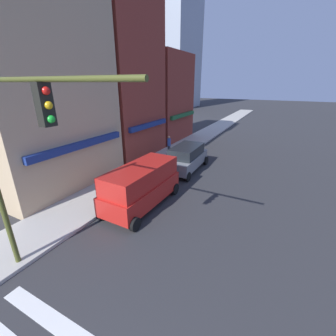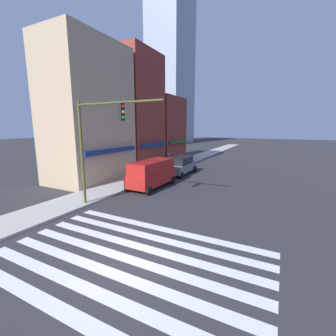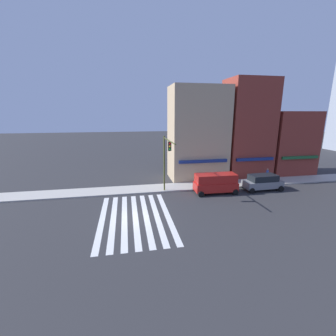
{
  "view_description": "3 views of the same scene",
  "coord_description": "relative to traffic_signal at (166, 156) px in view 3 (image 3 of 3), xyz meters",
  "views": [
    {
      "loc": [
        0.53,
        -1.71,
        6.45
      ],
      "look_at": [
        12.71,
        4.7,
        1.2
      ],
      "focal_mm": 24.0,
      "sensor_mm": 36.0,
      "label": 1
    },
    {
      "loc": [
        -6.52,
        -5.11,
        5.19
      ],
      "look_at": [
        12.71,
        4.7,
        1.2
      ],
      "focal_mm": 24.0,
      "sensor_mm": 36.0,
      "label": 2
    },
    {
      "loc": [
        -0.54,
        -19.12,
        9.24
      ],
      "look_at": [
        3.8,
        4.0,
        3.5
      ],
      "focal_mm": 24.0,
      "sensor_mm": 36.0,
      "label": 3
    }
  ],
  "objects": [
    {
      "name": "suv_grey",
      "position": [
        11.99,
        -0.28,
        -3.62
      ],
      "size": [
        4.75,
        2.12,
        1.94
      ],
      "rotation": [
        0.0,
        0.0,
        0.03
      ],
      "color": "slate",
      "rests_on": "ground_plane"
    },
    {
      "name": "van_red",
      "position": [
        5.84,
        -0.28,
        -3.37
      ],
      "size": [
        5.05,
        2.22,
        2.34
      ],
      "rotation": [
        0.0,
        0.0,
        -0.03
      ],
      "color": "#B21E19",
      "rests_on": "ground_plane"
    },
    {
      "name": "storefront_row",
      "position": [
        12.15,
        6.52,
        1.55
      ],
      "size": [
        22.18,
        5.3,
        14.0
      ],
      "color": "tan",
      "rests_on": "ground_plane"
    },
    {
      "name": "ground_plane",
      "position": [
        -3.8,
        -4.98,
        -4.66
      ],
      "size": [
        200.0,
        200.0,
        0.0
      ],
      "primitive_type": "plane",
      "color": "#2D2D30"
    },
    {
      "name": "crosswalk_stripes",
      "position": [
        -3.8,
        -4.98,
        -4.65
      ],
      "size": [
        6.4,
        10.8,
        0.01
      ],
      "color": "silver",
      "rests_on": "ground_plane"
    },
    {
      "name": "sidewalk_left",
      "position": [
        -3.8,
        2.52,
        -4.58
      ],
      "size": [
        120.0,
        3.0,
        0.15
      ],
      "color": "#B2ADA3",
      "rests_on": "ground_plane"
    },
    {
      "name": "pedestrian_blue_shirt",
      "position": [
        14.52,
        2.57,
        -3.58
      ],
      "size": [
        0.32,
        0.32,
        1.77
      ],
      "rotation": [
        0.0,
        0.0,
        6.25
      ],
      "color": "#23232D",
      "rests_on": "sidewalk_left"
    },
    {
      "name": "traffic_signal",
      "position": [
        0.0,
        0.0,
        0.0
      ],
      "size": [
        0.32,
        6.1,
        6.72
      ],
      "color": "#474C1E",
      "rests_on": "ground_plane"
    }
  ]
}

